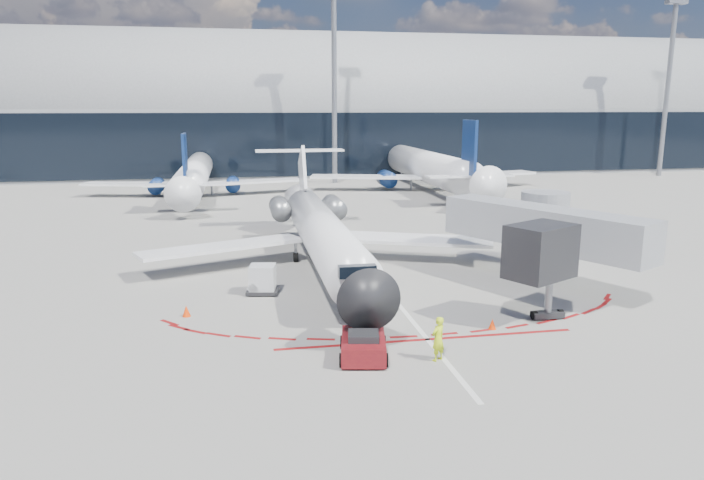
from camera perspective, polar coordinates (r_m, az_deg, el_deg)
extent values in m
plane|color=slate|center=(39.75, 1.98, -3.14)|extent=(260.00, 260.00, 0.00)
cube|color=silver|center=(41.64, 1.39, -2.42)|extent=(0.25, 40.00, 0.01)
cube|color=maroon|center=(29.17, 6.88, -8.96)|extent=(14.00, 0.25, 0.01)
cube|color=gray|center=(102.93, -5.86, 9.01)|extent=(150.00, 24.00, 10.00)
cylinder|color=gray|center=(102.78, -5.92, 11.79)|extent=(150.00, 24.00, 24.00)
cube|color=black|center=(90.94, -5.23, 8.62)|extent=(150.00, 0.20, 9.00)
cube|color=#999CA2|center=(37.83, 16.97, 1.15)|extent=(8.22, 12.61, 2.30)
cube|color=black|center=(31.46, 16.77, -0.99)|extent=(3.86, 3.44, 2.60)
cylinder|color=gray|center=(32.76, 17.45, -4.86)|extent=(0.36, 0.36, 2.40)
cube|color=black|center=(33.05, 17.34, -6.49)|extent=(1.60, 0.60, 0.30)
cylinder|color=#999CA2|center=(44.44, 17.02, 1.14)|extent=(3.20, 3.20, 4.80)
cylinder|color=black|center=(44.88, 16.85, -1.56)|extent=(4.00, 4.00, 0.50)
cylinder|color=gray|center=(86.50, -1.62, 13.46)|extent=(0.70, 0.70, 25.00)
cylinder|color=gray|center=(106.35, 26.73, 11.95)|extent=(0.70, 0.70, 25.00)
cylinder|color=white|center=(40.15, -2.65, 0.56)|extent=(2.78, 22.66, 2.78)
cone|color=black|center=(27.92, 0.94, -4.60)|extent=(2.78, 2.88, 2.78)
cone|color=white|center=(53.05, -4.59, 3.37)|extent=(2.78, 3.71, 2.78)
cube|color=black|center=(29.32, 0.31, -2.63)|extent=(1.75, 1.44, 0.57)
cube|color=white|center=(41.52, -11.69, -0.60)|extent=(11.03, 6.54, 0.32)
cube|color=white|center=(43.12, 5.52, 0.07)|extent=(11.03, 6.54, 0.32)
cube|color=white|center=(51.71, -4.52, 5.90)|extent=(0.26, 4.83, 4.92)
cube|color=white|center=(53.69, -4.79, 8.11)|extent=(7.42, 1.65, 0.16)
cylinder|color=slate|center=(48.78, -6.56, 2.86)|extent=(1.55, 3.50, 1.55)
cylinder|color=slate|center=(49.23, -1.65, 3.02)|extent=(1.55, 3.50, 1.55)
cylinder|color=black|center=(31.65, -0.26, -6.61)|extent=(0.23, 0.58, 0.58)
cylinder|color=black|center=(42.94, -5.13, -1.57)|extent=(0.31, 0.66, 0.66)
cylinder|color=black|center=(43.32, -1.06, -1.40)|extent=(0.31, 0.66, 0.66)
cylinder|color=gray|center=(31.57, -0.26, -6.13)|extent=(0.19, 0.19, 1.13)
cube|color=#530B12|center=(26.86, 1.04, -9.62)|extent=(2.33, 3.21, 0.82)
cube|color=black|center=(26.41, 1.05, -8.74)|extent=(1.46, 1.31, 0.32)
cylinder|color=gray|center=(28.80, 0.97, -8.48)|extent=(0.53, 2.35, 0.09)
cylinder|color=black|center=(26.01, -0.88, -10.87)|extent=(0.36, 0.62, 0.58)
cylinder|color=black|center=(26.04, 3.01, -10.86)|extent=(0.36, 0.62, 0.58)
cylinder|color=black|center=(27.87, -0.80, -9.26)|extent=(0.36, 0.62, 0.58)
cylinder|color=black|center=(27.90, 2.81, -9.25)|extent=(0.36, 0.62, 0.58)
imported|color=#D0F119|center=(26.62, 7.83, -8.89)|extent=(0.83, 0.76, 1.92)
cube|color=black|center=(36.09, -8.09, -4.58)|extent=(1.99, 1.78, 0.19)
cube|color=silver|center=(35.88, -8.13, -3.37)|extent=(1.62, 1.55, 1.40)
cylinder|color=black|center=(35.68, -9.34, -4.93)|extent=(0.12, 0.19, 0.17)
cylinder|color=black|center=(35.48, -7.10, -4.96)|extent=(0.12, 0.19, 0.17)
cylinder|color=black|center=(36.76, -9.05, -4.42)|extent=(0.12, 0.19, 0.17)
cylinder|color=black|center=(36.56, -6.88, -4.44)|extent=(0.12, 0.19, 0.17)
cone|color=#FF3905|center=(32.97, -14.82, -6.26)|extent=(0.41, 0.41, 0.57)
cone|color=#FF3905|center=(30.89, 12.64, -7.47)|extent=(0.36, 0.36, 0.51)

